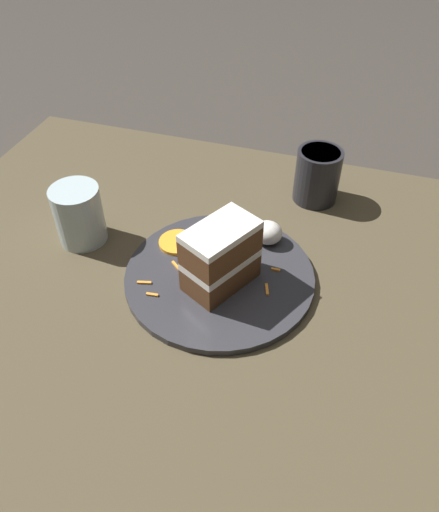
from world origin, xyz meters
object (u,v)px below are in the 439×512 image
object	(u,v)px
orange_garnish	(177,242)
drinking_glass	(80,218)
coffee_mug	(318,174)
plate	(219,276)
cake_slice	(221,256)
cream_dollop	(268,233)

from	to	relation	value
orange_garnish	drinking_glass	xyz separation A→B (m)	(0.16, 0.02, 0.03)
drinking_glass	coffee_mug	world-z (taller)	same
plate	cake_slice	distance (m)	0.06
cream_dollop	coffee_mug	distance (m)	0.16
cream_dollop	drinking_glass	world-z (taller)	drinking_glass
plate	coffee_mug	distance (m)	0.27
cake_slice	cream_dollop	distance (m)	0.12
cake_slice	cream_dollop	size ratio (longest dim) A/B	2.65
cream_dollop	coffee_mug	bearing A→B (deg)	-108.10
cake_slice	drinking_glass	size ratio (longest dim) A/B	1.26
drinking_glass	coffee_mug	xyz separation A→B (m)	(-0.34, -0.22, 0.01)
plate	orange_garnish	xyz separation A→B (m)	(0.08, -0.04, 0.01)
cake_slice	orange_garnish	xyz separation A→B (m)	(0.09, -0.06, -0.05)
plate	orange_garnish	distance (m)	0.10
cream_dollop	coffee_mug	xyz separation A→B (m)	(-0.05, -0.15, 0.02)
plate	coffee_mug	bearing A→B (deg)	-112.35
coffee_mug	cake_slice	bearing A→B (deg)	70.17
orange_garnish	coffee_mug	xyz separation A→B (m)	(-0.19, -0.20, 0.04)
drinking_glass	coffee_mug	distance (m)	0.41
plate	drinking_glass	xyz separation A→B (m)	(0.24, -0.02, 0.04)
drinking_glass	coffee_mug	bearing A→B (deg)	-146.80
orange_garnish	coffee_mug	size ratio (longest dim) A/B	0.61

